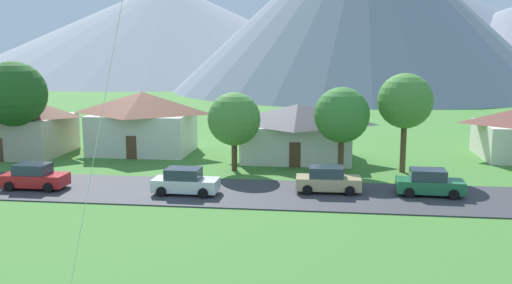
# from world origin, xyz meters

# --- Properties ---
(road_strip) EXTENTS (160.00, 7.39, 0.08)m
(road_strip) POSITION_xyz_m (0.00, 28.89, 0.04)
(road_strip) COLOR #38383D
(road_strip) RESTS_ON ground
(mountain_far_west_ridge) EXTENTS (133.30, 133.30, 29.94)m
(mountain_far_west_ridge) POSITION_xyz_m (-49.56, 175.54, 14.97)
(mountain_far_west_ridge) COLOR #8E939E
(mountain_far_west_ridge) RESTS_ON ground
(mountain_central_ridge) EXTENTS (132.22, 132.22, 31.55)m
(mountain_central_ridge) POSITION_xyz_m (23.98, 166.23, 15.78)
(mountain_central_ridge) COLOR gray
(mountain_central_ridge) RESTS_ON ground
(mountain_far_east_ridge) EXTENTS (82.47, 82.47, 37.78)m
(mountain_far_east_ridge) POSITION_xyz_m (9.58, 122.15, 18.89)
(mountain_far_east_ridge) COLOR gray
(mountain_far_east_ridge) RESTS_ON ground
(house_leftmost) EXTENTS (8.49, 7.81, 5.25)m
(house_leftmost) POSITION_xyz_m (-24.41, 40.21, 2.72)
(house_leftmost) COLOR beige
(house_leftmost) RESTS_ON ground
(house_right_center) EXTENTS (9.28, 6.79, 5.52)m
(house_right_center) POSITION_xyz_m (-13.76, 42.23, 2.86)
(house_right_center) COLOR silver
(house_right_center) RESTS_ON ground
(house_rightmost) EXTENTS (9.70, 7.41, 4.71)m
(house_rightmost) POSITION_xyz_m (0.27, 40.97, 2.44)
(house_rightmost) COLOR silver
(house_rightmost) RESTS_ON ground
(tree_near_left) EXTENTS (5.37, 5.37, 8.34)m
(tree_near_left) POSITION_xyz_m (-22.82, 36.90, 5.64)
(tree_near_left) COLOR brown
(tree_near_left) RESTS_ON ground
(tree_left_of_center) EXTENTS (4.15, 4.15, 7.54)m
(tree_left_of_center) POSITION_xyz_m (8.55, 36.84, 5.43)
(tree_left_of_center) COLOR brown
(tree_left_of_center) RESTS_ON ground
(tree_center) EXTENTS (4.08, 4.08, 6.07)m
(tree_center) POSITION_xyz_m (-4.29, 35.72, 4.01)
(tree_center) COLOR #4C3823
(tree_center) RESTS_ON ground
(tree_right_of_center) EXTENTS (4.17, 4.17, 6.53)m
(tree_right_of_center) POSITION_xyz_m (3.84, 35.89, 4.42)
(tree_right_of_center) COLOR #4C3823
(tree_right_of_center) RESTS_ON ground
(parked_car_green_west_end) EXTENTS (4.26, 2.19, 1.68)m
(parked_car_green_west_end) POSITION_xyz_m (9.34, 29.73, 0.87)
(parked_car_green_west_end) COLOR #237042
(parked_car_green_west_end) RESTS_ON road_strip
(parked_car_white_mid_west) EXTENTS (4.23, 2.13, 1.68)m
(parked_car_white_mid_west) POSITION_xyz_m (-6.24, 28.06, 0.87)
(parked_car_white_mid_west) COLOR white
(parked_car_white_mid_west) RESTS_ON road_strip
(parked_car_red_mid_east) EXTENTS (4.21, 2.10, 1.68)m
(parked_car_red_mid_east) POSITION_xyz_m (-16.61, 28.15, 0.87)
(parked_car_red_mid_east) COLOR red
(parked_car_red_mid_east) RESTS_ON road_strip
(parked_car_tan_east_end) EXTENTS (4.26, 2.20, 1.68)m
(parked_car_tan_east_end) POSITION_xyz_m (2.89, 29.73, 0.87)
(parked_car_tan_east_end) COLOR tan
(parked_car_tan_east_end) RESTS_ON road_strip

